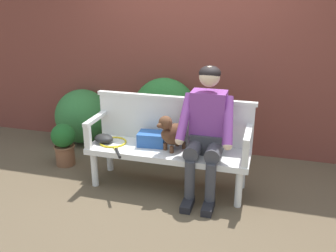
# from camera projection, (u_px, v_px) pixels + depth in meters

# --- Properties ---
(ground_plane) EXTENTS (40.00, 40.00, 0.00)m
(ground_plane) POSITION_uv_depth(u_px,v_px,m) (168.00, 186.00, 3.93)
(ground_plane) COLOR brown
(brick_garden_fence) EXTENTS (8.00, 0.30, 2.73)m
(brick_garden_fence) POSITION_uv_depth(u_px,v_px,m) (195.00, 42.00, 4.57)
(brick_garden_fence) COLOR brown
(brick_garden_fence) RESTS_ON ground
(hedge_bush_far_right) EXTENTS (0.87, 0.63, 0.97)m
(hedge_bush_far_right) POSITION_uv_depth(u_px,v_px,m) (165.00, 116.00, 4.62)
(hedge_bush_far_right) COLOR #286B2D
(hedge_bush_far_right) RESTS_ON ground
(hedge_bush_far_left) EXTENTS (0.74, 0.72, 0.73)m
(hedge_bush_far_left) POSITION_uv_depth(u_px,v_px,m) (83.00, 116.00, 4.99)
(hedge_bush_far_left) COLOR #337538
(hedge_bush_far_left) RESTS_ON ground
(garden_bench) EXTENTS (1.67, 0.50, 0.43)m
(garden_bench) POSITION_uv_depth(u_px,v_px,m) (168.00, 154.00, 3.80)
(garden_bench) COLOR white
(garden_bench) RESTS_ON ground
(bench_backrest) EXTENTS (1.71, 0.06, 0.50)m
(bench_backrest) POSITION_uv_depth(u_px,v_px,m) (174.00, 119.00, 3.90)
(bench_backrest) COLOR white
(bench_backrest) RESTS_ON garden_bench
(bench_armrest_left_end) EXTENTS (0.06, 0.50, 0.28)m
(bench_armrest_left_end) POSITION_uv_depth(u_px,v_px,m) (93.00, 126.00, 3.84)
(bench_armrest_left_end) COLOR white
(bench_armrest_left_end) RESTS_ON garden_bench
(bench_armrest_right_end) EXTENTS (0.06, 0.50, 0.28)m
(bench_armrest_right_end) POSITION_uv_depth(u_px,v_px,m) (247.00, 142.00, 3.43)
(bench_armrest_right_end) COLOR white
(bench_armrest_right_end) RESTS_ON garden_bench
(person_seated) EXTENTS (0.56, 0.65, 1.30)m
(person_seated) POSITION_uv_depth(u_px,v_px,m) (207.00, 128.00, 3.58)
(person_seated) COLOR black
(person_seated) RESTS_ON ground
(dog_on_bench) EXTENTS (0.30, 0.37, 0.39)m
(dog_on_bench) POSITION_uv_depth(u_px,v_px,m) (172.00, 132.00, 3.69)
(dog_on_bench) COLOR brown
(dog_on_bench) RESTS_ON garden_bench
(tennis_racket) EXTENTS (0.44, 0.56, 0.03)m
(tennis_racket) POSITION_uv_depth(u_px,v_px,m) (114.00, 143.00, 3.90)
(tennis_racket) COLOR yellow
(tennis_racket) RESTS_ON garden_bench
(baseball_glove) EXTENTS (0.26, 0.23, 0.09)m
(baseball_glove) POSITION_uv_depth(u_px,v_px,m) (104.00, 139.00, 3.93)
(baseball_glove) COLOR black
(baseball_glove) RESTS_ON garden_bench
(sports_bag) EXTENTS (0.30, 0.23, 0.14)m
(sports_bag) POSITION_uv_depth(u_px,v_px,m) (152.00, 139.00, 3.85)
(sports_bag) COLOR #2856A3
(sports_bag) RESTS_ON garden_bench
(potted_plant) EXTENTS (0.28, 0.28, 0.51)m
(potted_plant) POSITION_uv_depth(u_px,v_px,m) (64.00, 143.00, 4.33)
(potted_plant) COLOR brown
(potted_plant) RESTS_ON ground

